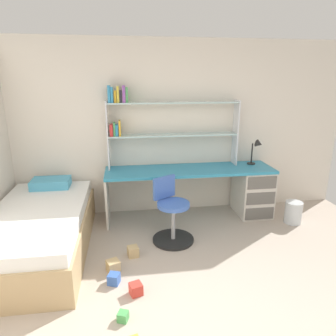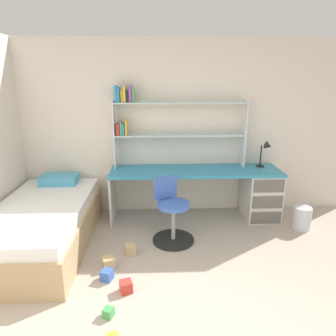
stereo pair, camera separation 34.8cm
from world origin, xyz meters
name	(u,v)px [view 1 (the left image)]	position (x,y,z in m)	size (l,w,h in m)	color
room_shell	(63,157)	(-1.22, 1.26, 1.26)	(5.42, 6.47, 2.52)	silver
desk	(233,187)	(0.92, 2.41, 0.43)	(2.39, 0.61, 0.74)	teal
bookshelf_hutch	(158,119)	(-0.16, 2.60, 1.43)	(1.87, 0.22, 1.15)	silver
desk_lamp	(257,148)	(1.29, 2.50, 0.99)	(0.20, 0.17, 0.38)	black
swivel_chair	(172,216)	(-0.09, 1.77, 0.32)	(0.52, 0.52, 0.80)	black
bed_platform	(39,231)	(-1.66, 1.71, 0.27)	(1.07, 2.03, 0.66)	tan
waste_bin	(293,212)	(1.68, 2.00, 0.16)	(0.24, 0.24, 0.31)	silver
toy_block_blue_1	(114,279)	(-0.79, 1.00, 0.05)	(0.11, 0.11, 0.11)	#3860B7
toy_block_red_2	(136,289)	(-0.58, 0.81, 0.06)	(0.11, 0.11, 0.11)	red
toy_block_natural_3	(133,251)	(-0.59, 1.46, 0.06)	(0.12, 0.12, 0.12)	tan
toy_block_green_4	(123,316)	(-0.70, 0.49, 0.04)	(0.08, 0.08, 0.08)	#479E51
toy_block_natural_5	(113,266)	(-0.81, 1.20, 0.06)	(0.12, 0.12, 0.12)	tan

